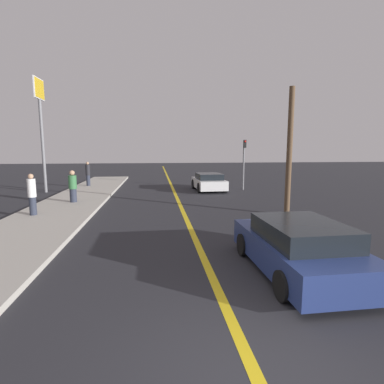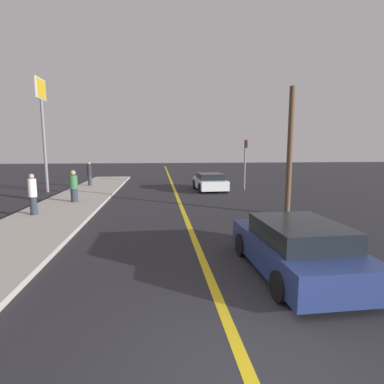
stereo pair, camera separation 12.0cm
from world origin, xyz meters
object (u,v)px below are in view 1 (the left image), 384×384
at_px(pedestrian_mid_group, 32,194).
at_px(utility_pole, 289,152).
at_px(pedestrian_far_standing, 73,186).
at_px(traffic_light, 244,159).
at_px(car_near_right_lane, 298,247).
at_px(roadside_sign, 40,111).
at_px(car_ahead_center, 209,182).
at_px(pedestrian_by_sign, 88,174).

distance_m(pedestrian_mid_group, utility_pole, 11.11).
xyz_separation_m(pedestrian_far_standing, traffic_light, (10.57, 4.63, 1.23)).
bearing_deg(traffic_light, pedestrian_mid_group, -146.13).
height_order(car_near_right_lane, pedestrian_mid_group, pedestrian_mid_group).
relative_size(car_near_right_lane, roadside_sign, 0.55).
xyz_separation_m(car_ahead_center, pedestrian_mid_group, (-8.88, -7.62, 0.43)).
bearing_deg(pedestrian_far_standing, pedestrian_by_sign, 96.12).
distance_m(roadside_sign, utility_pole, 16.01).
relative_size(car_near_right_lane, pedestrian_mid_group, 2.36).
distance_m(traffic_light, utility_pole, 8.28).
distance_m(pedestrian_mid_group, traffic_light, 13.80).
bearing_deg(pedestrian_mid_group, pedestrian_by_sign, 89.59).
bearing_deg(roadside_sign, pedestrian_mid_group, -74.33).
distance_m(car_ahead_center, traffic_light, 3.00).
bearing_deg(traffic_light, car_near_right_lane, -101.65).
distance_m(car_near_right_lane, roadside_sign, 18.83).
bearing_deg(utility_pole, roadside_sign, 146.79).
height_order(traffic_light, roadside_sign, roadside_sign).
bearing_deg(pedestrian_mid_group, utility_pole, -3.08).
bearing_deg(car_near_right_lane, roadside_sign, 125.02).
height_order(pedestrian_far_standing, roadside_sign, roadside_sign).
xyz_separation_m(car_near_right_lane, traffic_light, (2.96, 14.33, 1.59)).
relative_size(roadside_sign, utility_pole, 1.34).
distance_m(traffic_light, roadside_sign, 14.04).
bearing_deg(pedestrian_by_sign, roadside_sign, -136.85).
height_order(car_ahead_center, traffic_light, traffic_light).
height_order(traffic_light, utility_pole, utility_pole).
relative_size(pedestrian_far_standing, roadside_sign, 0.22).
relative_size(pedestrian_by_sign, utility_pole, 0.33).
relative_size(pedestrian_far_standing, traffic_light, 0.47).
relative_size(car_near_right_lane, traffic_light, 1.16).
bearing_deg(roadside_sign, traffic_light, -1.68).
xyz_separation_m(pedestrian_by_sign, traffic_light, (11.34, -2.59, 1.14)).
bearing_deg(pedestrian_far_standing, pedestrian_mid_group, -105.61).
relative_size(pedestrian_by_sign, traffic_light, 0.51).
xyz_separation_m(roadside_sign, utility_pole, (13.22, -8.65, -2.61)).
distance_m(car_ahead_center, pedestrian_far_standing, 9.26).
relative_size(car_ahead_center, pedestrian_by_sign, 2.16).
height_order(car_near_right_lane, car_ahead_center, car_near_right_lane).
xyz_separation_m(car_ahead_center, traffic_light, (2.54, 0.04, 1.60)).
height_order(car_ahead_center, roadside_sign, roadside_sign).
height_order(car_near_right_lane, pedestrian_far_standing, pedestrian_far_standing).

